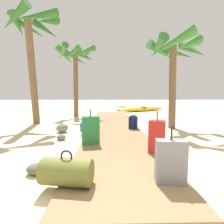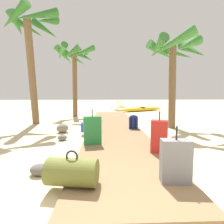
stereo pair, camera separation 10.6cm
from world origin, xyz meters
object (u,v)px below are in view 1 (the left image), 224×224
object	(u,v)px
suitcase_green	(91,130)
kayak	(143,109)
suitcase_grey	(171,161)
duffel_bag_blue	(90,127)
palm_tree_near_left	(33,35)
palm_tree_far_left	(76,59)
backpack_navy	(133,122)
lounge_chair	(119,106)
duffel_bag_olive	(67,172)
palm_tree_far_right	(174,55)
suitcase_red	(157,136)

from	to	relation	value
suitcase_green	kayak	xyz separation A→B (m)	(2.94, 8.64, -0.26)
suitcase_grey	duffel_bag_blue	distance (m)	3.52
palm_tree_near_left	palm_tree_far_left	bearing A→B (deg)	67.85
backpack_navy	lounge_chair	xyz separation A→B (m)	(0.02, 7.59, -0.00)
suitcase_grey	lounge_chair	size ratio (longest dim) A/B	0.46
palm_tree_far_left	duffel_bag_blue	bearing A→B (deg)	-75.55
backpack_navy	kayak	size ratio (longest dim) A/B	0.13
suitcase_green	kayak	world-z (taller)	suitcase_green
suitcase_grey	palm_tree_near_left	bearing A→B (deg)	126.27
backpack_navy	duffel_bag_olive	world-z (taller)	backpack_navy
suitcase_grey	backpack_navy	distance (m)	3.73
duffel_bag_olive	kayak	world-z (taller)	duffel_bag_olive
palm_tree_far_right	duffel_bag_olive	bearing A→B (deg)	-124.04
suitcase_green	suitcase_red	bearing A→B (deg)	-24.92
backpack_navy	kayak	world-z (taller)	backpack_navy
duffel_bag_olive	palm_tree_far_left	size ratio (longest dim) A/B	0.18
suitcase_red	palm_tree_far_right	world-z (taller)	palm_tree_far_right
palm_tree_far_right	lounge_chair	bearing A→B (deg)	102.31
suitcase_grey	duffel_bag_olive	distance (m)	1.39
backpack_navy	duffel_bag_olive	size ratio (longest dim) A/B	0.68
suitcase_red	kayak	world-z (taller)	suitcase_red
suitcase_grey	palm_tree_near_left	distance (m)	7.12
backpack_navy	palm_tree_far_right	distance (m)	2.88
suitcase_green	kayak	size ratio (longest dim) A/B	0.23
suitcase_grey	kayak	bearing A→B (deg)	80.89
palm_tree_far_right	lounge_chair	xyz separation A→B (m)	(-1.52, 6.98, -2.35)
duffel_bag_blue	palm_tree_near_left	xyz separation A→B (m)	(-2.36, 1.89, 3.35)
suitcase_grey	duffel_bag_olive	bearing A→B (deg)	-178.52
suitcase_red	kayak	xyz separation A→B (m)	(1.54, 9.30, -0.26)
palm_tree_far_left	kayak	xyz separation A→B (m)	(4.30, 2.62, -3.00)
backpack_navy	palm_tree_near_left	distance (m)	5.18
palm_tree_near_left	kayak	xyz separation A→B (m)	(5.45, 5.43, -3.44)
suitcase_green	palm_tree_far_right	distance (m)	4.36
palm_tree_far_left	kayak	world-z (taller)	palm_tree_far_left
suitcase_green	palm_tree_near_left	world-z (taller)	palm_tree_near_left
lounge_chair	kayak	distance (m)	1.82
palm_tree_near_left	kayak	world-z (taller)	palm_tree_near_left
suitcase_red	palm_tree_near_left	size ratio (longest dim) A/B	0.18
suitcase_red	palm_tree_far_left	xyz separation A→B (m)	(-2.77, 6.68, 2.74)
suitcase_red	palm_tree_near_left	distance (m)	6.35
suitcase_green	palm_tree_far_left	world-z (taller)	palm_tree_far_left
backpack_navy	palm_tree_far_left	bearing A→B (deg)	122.11
duffel_bag_olive	lounge_chair	xyz separation A→B (m)	(1.43, 11.35, 0.06)
suitcase_grey	duffel_bag_blue	bearing A→B (deg)	113.46
suitcase_grey	palm_tree_near_left	size ratio (longest dim) A/B	0.17
duffel_bag_blue	duffel_bag_olive	bearing A→B (deg)	-89.68
duffel_bag_blue	backpack_navy	bearing A→B (deg)	19.39
duffel_bag_olive	lounge_chair	distance (m)	11.44
backpack_navy	suitcase_green	distance (m)	2.23
palm_tree_far_left	duffel_bag_olive	bearing A→B (deg)	-81.22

